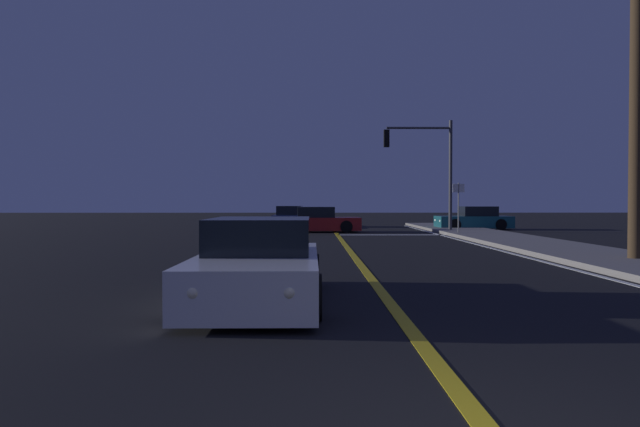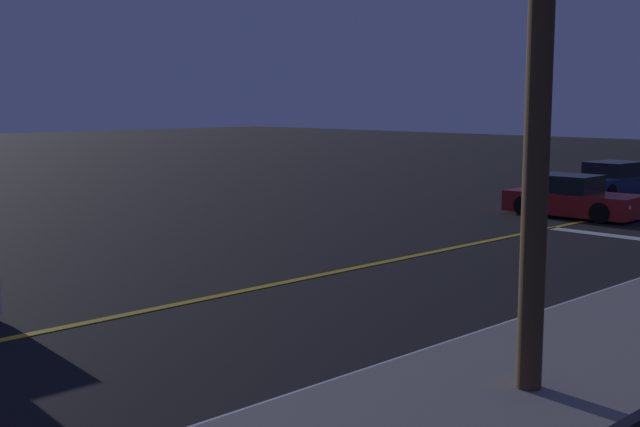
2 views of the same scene
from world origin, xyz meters
TOP-DOWN VIEW (x-y plane):
  - sidewalk_right at (6.82, 12.79)m, footprint 3.20×46.03m
  - lane_line_center at (0.00, 12.79)m, footprint 0.20×43.47m
  - lane_line_edge_right at (4.97, 12.79)m, footprint 0.16×43.47m
  - stop_bar at (2.61, 24.07)m, footprint 5.22×0.50m
  - car_lead_oncoming_teal at (8.18, 29.45)m, footprint 4.29×1.99m
  - car_following_oncoming_red at (-0.85, 26.80)m, footprint 4.26×2.02m
  - car_parked_curb_white at (-2.08, 5.98)m, footprint 1.96×4.70m
  - car_far_approaching_navy at (-2.68, 33.09)m, footprint 2.07×4.67m
  - traffic_signal_near_right at (4.77, 26.37)m, footprint 3.59×0.28m
  - utility_pole_right at (7.12, 11.36)m, footprint 1.50×0.32m
  - street_sign_corner at (5.72, 23.57)m, footprint 0.56×0.06m

SIDE VIEW (x-z plane):
  - lane_line_center at x=0.00m, z-range 0.00..0.01m
  - lane_line_edge_right at x=4.97m, z-range 0.00..0.01m
  - stop_bar at x=2.61m, z-range 0.00..0.01m
  - sidewalk_right at x=6.82m, z-range 0.00..0.15m
  - car_following_oncoming_red at x=-0.85m, z-range -0.09..1.25m
  - car_lead_oncoming_teal at x=8.18m, z-range -0.09..1.25m
  - car_far_approaching_navy at x=-2.68m, z-range -0.09..1.25m
  - car_parked_curb_white at x=-2.08m, z-range -0.09..1.25m
  - street_sign_corner at x=5.72m, z-range 0.43..2.94m
  - traffic_signal_near_right at x=4.77m, z-range 0.96..6.82m
  - utility_pole_right at x=7.12m, z-range 0.16..11.48m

